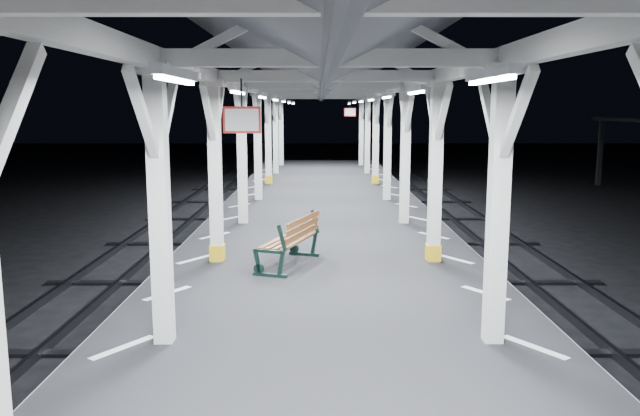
{
  "coord_description": "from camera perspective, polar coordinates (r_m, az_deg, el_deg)",
  "views": [
    {
      "loc": [
        -0.12,
        -9.26,
        3.81
      ],
      "look_at": [
        -0.1,
        0.83,
        2.2
      ],
      "focal_mm": 35.0,
      "sensor_mm": 36.0,
      "label": 1
    }
  ],
  "objects": [
    {
      "name": "hazard_stripes_right",
      "position": [
        10.01,
        14.9,
        -7.53
      ],
      "size": [
        1.0,
        48.0,
        0.01
      ],
      "primitive_type": "cube",
      "color": "silver",
      "rests_on": "platform"
    },
    {
      "name": "hazard_stripes_left",
      "position": [
        9.95,
        -13.77,
        -7.58
      ],
      "size": [
        1.0,
        48.0,
        0.01
      ],
      "primitive_type": "cube",
      "color": "silver",
      "rests_on": "platform"
    },
    {
      "name": "bench_mid",
      "position": [
        11.21,
        -2.49,
        -2.89
      ],
      "size": [
        1.14,
        1.8,
        0.92
      ],
      "rotation": [
        0.0,
        0.0,
        -0.34
      ],
      "color": "black",
      "rests_on": "platform"
    },
    {
      "name": "platform",
      "position": [
        9.84,
        0.6,
        -10.6
      ],
      "size": [
        6.0,
        50.0,
        1.0
      ],
      "primitive_type": "cube",
      "color": "black",
      "rests_on": "ground"
    },
    {
      "name": "track_left",
      "position": [
        11.11,
        -26.73,
        -11.56
      ],
      "size": [
        2.2,
        60.0,
        0.16
      ],
      "color": "#2D2D33",
      "rests_on": "ground"
    },
    {
      "name": "ground",
      "position": [
        10.02,
        0.6,
        -13.3
      ],
      "size": [
        120.0,
        120.0,
        0.0
      ],
      "primitive_type": "plane",
      "color": "black",
      "rests_on": "ground"
    },
    {
      "name": "canopy",
      "position": [
        9.27,
        0.65,
        13.73
      ],
      "size": [
        5.4,
        49.0,
        4.65
      ],
      "color": "silver",
      "rests_on": "platform"
    }
  ]
}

